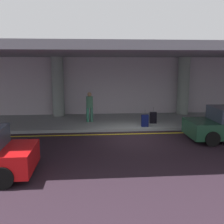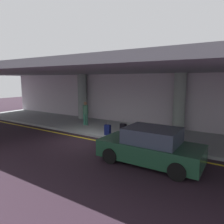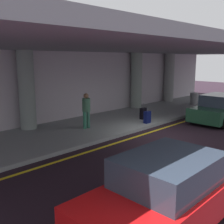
{
  "view_description": "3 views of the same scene",
  "coord_description": "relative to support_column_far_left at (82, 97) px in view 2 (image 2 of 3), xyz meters",
  "views": [
    {
      "loc": [
        -2.03,
        -12.01,
        3.4
      ],
      "look_at": [
        -0.83,
        2.3,
        0.79
      ],
      "focal_mm": 42.81,
      "sensor_mm": 36.0,
      "label": 1
    },
    {
      "loc": [
        7.42,
        -8.41,
        3.4
      ],
      "look_at": [
        0.56,
        2.27,
        1.39
      ],
      "focal_mm": 33.13,
      "sensor_mm": 36.0,
      "label": 2
    },
    {
      "loc": [
        -10.21,
        -6.85,
        3.4
      ],
      "look_at": [
        -1.11,
        2.06,
        0.91
      ],
      "focal_mm": 43.59,
      "sensor_mm": 36.0,
      "label": 3
    }
  ],
  "objects": [
    {
      "name": "ground_plane",
      "position": [
        4.0,
        -4.78,
        -1.97
      ],
      "size": [
        60.0,
        60.0,
        0.0
      ],
      "primitive_type": "plane",
      "color": "black"
    },
    {
      "name": "sidewalk",
      "position": [
        4.0,
        -1.68,
        -1.9
      ],
      "size": [
        26.0,
        4.2,
        0.15
      ],
      "primitive_type": "cube",
      "color": "gray",
      "rests_on": "ground"
    },
    {
      "name": "lane_stripe_yellow",
      "position": [
        4.0,
        -4.25,
        -1.97
      ],
      "size": [
        26.0,
        0.14,
        0.01
      ],
      "primitive_type": "cube",
      "color": "yellow",
      "rests_on": "ground"
    },
    {
      "name": "support_column_far_left",
      "position": [
        0.0,
        0.0,
        0.0
      ],
      "size": [
        0.75,
        0.75,
        3.65
      ],
      "primitive_type": "cylinder",
      "color": "gray",
      "rests_on": "sidewalk"
    },
    {
      "name": "support_column_left_mid",
      "position": [
        8.0,
        0.0,
        0.0
      ],
      "size": [
        0.75,
        0.75,
        3.65
      ],
      "primitive_type": "cylinder",
      "color": "gray",
      "rests_on": "sidewalk"
    },
    {
      "name": "ceiling_overhang",
      "position": [
        4.0,
        -2.18,
        1.97
      ],
      "size": [
        28.0,
        13.2,
        0.3
      ],
      "primitive_type": "cube",
      "color": "slate",
      "rests_on": "support_column_far_left"
    },
    {
      "name": "terminal_back_wall",
      "position": [
        4.0,
        0.57,
        -0.07
      ],
      "size": [
        26.0,
        0.3,
        3.8
      ],
      "primitive_type": "cube",
      "color": "#B9B0BA",
      "rests_on": "ground"
    },
    {
      "name": "car_dark_green",
      "position": [
        8.39,
        -5.61,
        -1.26
      ],
      "size": [
        4.1,
        1.92,
        1.5
      ],
      "rotation": [
        0.0,
        0.0,
        3.08
      ],
      "color": "#1A3E2A",
      "rests_on": "ground"
    },
    {
      "name": "traveler_with_luggage",
      "position": [
        1.94,
        -1.95,
        -0.86
      ],
      "size": [
        0.38,
        0.38,
        1.68
      ],
      "rotation": [
        0.0,
        0.0,
        5.19
      ],
      "color": "#2E7459",
      "rests_on": "sidewalk"
    },
    {
      "name": "suitcase_upright_primary",
      "position": [
        4.81,
        -3.38,
        -1.51
      ],
      "size": [
        0.36,
        0.22,
        0.9
      ],
      "rotation": [
        0.0,
        0.0,
        -0.38
      ],
      "color": "#0C144A",
      "rests_on": "sidewalk"
    },
    {
      "name": "suitcase_upright_secondary",
      "position": [
        5.43,
        -2.63,
        -1.51
      ],
      "size": [
        0.36,
        0.22,
        0.9
      ],
      "rotation": [
        0.0,
        0.0,
        -0.43
      ],
      "color": "black",
      "rests_on": "sidewalk"
    }
  ]
}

